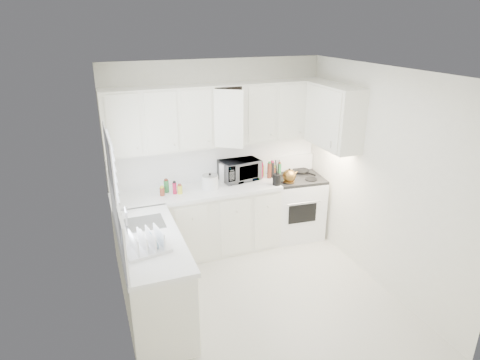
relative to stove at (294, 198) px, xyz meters
name	(u,v)px	position (x,y,z in m)	size (l,w,h in m)	color
floor	(261,299)	(-1.08, -1.29, -0.60)	(3.20, 3.20, 0.00)	silver
ceiling	(266,72)	(-1.08, -1.29, 2.00)	(3.20, 3.20, 0.00)	white
wall_back	(217,155)	(-1.08, 0.31, 0.70)	(3.00, 3.00, 0.00)	white
wall_front	(352,281)	(-1.08, -2.89, 0.70)	(3.00, 3.00, 0.00)	white
wall_left	(117,220)	(-2.58, -1.29, 0.70)	(3.20, 3.20, 0.00)	white
wall_right	(380,180)	(0.42, -1.29, 0.70)	(3.20, 3.20, 0.00)	white
window_blinds	(113,183)	(-2.56, -0.94, 0.95)	(0.06, 0.96, 1.06)	white
lower_cabinets_back	(198,223)	(-1.47, 0.01, -0.15)	(2.22, 0.60, 0.90)	white
lower_cabinets_left	(153,279)	(-2.28, -1.09, -0.15)	(0.60, 1.60, 0.90)	white
countertop_back	(197,192)	(-1.47, 0.00, 0.33)	(2.24, 0.64, 0.05)	white
countertop_left	(150,240)	(-2.27, -1.09, 0.33)	(0.64, 1.62, 0.05)	white
backsplash_back	(218,160)	(-1.08, 0.30, 0.63)	(2.98, 0.02, 0.55)	white
backsplash_left	(117,218)	(-2.57, -1.09, 0.63)	(0.02, 1.60, 0.55)	white
upper_cabinets_back	(221,144)	(-1.08, 0.14, 0.90)	(3.00, 0.33, 0.80)	white
upper_cabinets_right	(331,146)	(0.26, -0.47, 0.90)	(0.33, 0.90, 0.80)	white
sink	(144,214)	(-2.27, -0.74, 0.47)	(0.42, 0.38, 0.30)	gray
stove	(294,198)	(0.00, 0.00, 0.00)	(0.78, 0.64, 1.19)	white
tea_kettle	(289,175)	(-0.18, -0.16, 0.45)	(0.23, 0.20, 0.21)	olive
frying_pan	(301,170)	(0.18, 0.16, 0.37)	(0.25, 0.42, 0.04)	black
microwave	(239,168)	(-0.81, 0.16, 0.53)	(0.53, 0.29, 0.36)	gray
rice_cooker	(210,181)	(-1.29, -0.02, 0.46)	(0.22, 0.22, 0.22)	white
paper_towel	(223,173)	(-1.05, 0.14, 0.49)	(0.12, 0.12, 0.27)	white
utensil_crock	(277,172)	(-0.40, -0.21, 0.54)	(0.12, 0.12, 0.37)	black
dish_rack	(146,240)	(-2.34, -1.34, 0.47)	(0.43, 0.32, 0.24)	white
spice_left_0	(160,186)	(-1.93, 0.13, 0.42)	(0.06, 0.06, 0.13)	brown
spice_left_1	(167,188)	(-1.85, 0.04, 0.42)	(0.06, 0.06, 0.13)	#277738
spice_left_2	(172,185)	(-1.78, 0.13, 0.42)	(0.06, 0.06, 0.13)	#AB163B
spice_left_3	(179,187)	(-1.70, 0.04, 0.42)	(0.06, 0.06, 0.13)	yellow
sauce_right_0	(259,170)	(-0.50, 0.17, 0.45)	(0.06, 0.06, 0.19)	#AB163B
sauce_right_1	(264,171)	(-0.44, 0.11, 0.45)	(0.06, 0.06, 0.19)	yellow
sauce_right_2	(266,169)	(-0.39, 0.17, 0.45)	(0.06, 0.06, 0.19)	brown
sauce_right_3	(271,170)	(-0.33, 0.11, 0.45)	(0.06, 0.06, 0.19)	black
sauce_right_4	(273,169)	(-0.28, 0.17, 0.45)	(0.06, 0.06, 0.19)	brown
sauce_right_5	(278,169)	(-0.22, 0.11, 0.45)	(0.06, 0.06, 0.19)	#277738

